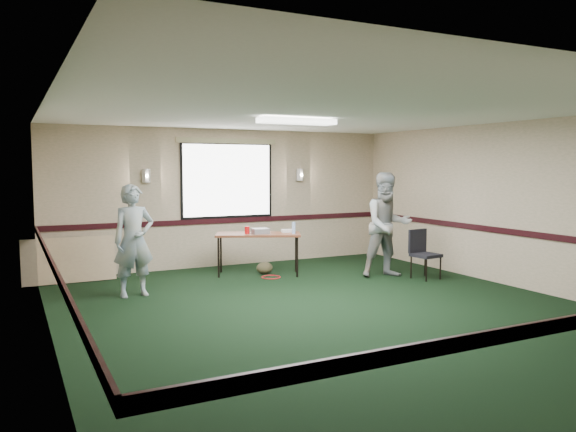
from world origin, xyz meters
name	(u,v)px	position (x,y,z in m)	size (l,w,h in m)	color
ground	(330,311)	(0.00, 0.00, 0.00)	(8.00, 8.00, 0.00)	black
room_shell	(266,190)	(0.00, 2.12, 1.58)	(8.00, 8.02, 8.00)	tan
folding_table	(258,236)	(0.15, 2.81, 0.70)	(1.63, 1.19, 0.76)	maroon
projector	(260,231)	(0.16, 2.75, 0.81)	(0.29, 0.24, 0.10)	gray
game_console	(287,231)	(0.71, 2.74, 0.79)	(0.21, 0.17, 0.05)	white
red_cup	(247,230)	(-0.05, 2.85, 0.83)	(0.09, 0.09, 0.13)	#BC0C0F
water_bottle	(294,228)	(0.70, 2.48, 0.87)	(0.06, 0.06, 0.21)	#9BC4FF
duffel_bag	(265,268)	(0.28, 2.83, 0.11)	(0.31, 0.23, 0.22)	brown
cable_coil	(271,277)	(0.24, 2.46, 0.01)	(0.34, 0.34, 0.02)	red
folded_table	(69,260)	(-3.00, 3.60, 0.38)	(1.50, 0.06, 0.77)	tan
conference_chair	(422,250)	(2.61, 1.23, 0.50)	(0.47, 0.49, 0.86)	black
person_left	(134,241)	(-2.21, 2.09, 0.85)	(0.62, 0.41, 1.70)	#436893
person_right	(387,225)	(2.14, 1.61, 0.93)	(0.91, 0.71, 1.86)	#7296B2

